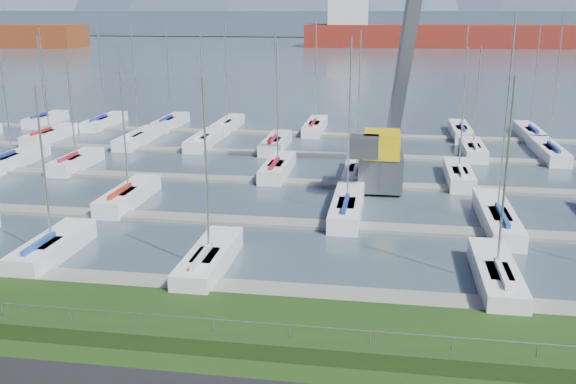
# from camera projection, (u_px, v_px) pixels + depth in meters

# --- Properties ---
(water) EXTENTS (800.00, 540.00, 0.20)m
(water) POSITION_uv_depth(u_px,v_px,m) (379.00, 41.00, 272.06)
(water) COLOR #3D4E5A
(hedge) EXTENTS (80.00, 0.70, 0.70)m
(hedge) POSITION_uv_depth(u_px,v_px,m) (238.00, 346.00, 24.54)
(hedge) COLOR #213513
(hedge) RESTS_ON grass
(fence) EXTENTS (80.00, 0.04, 0.04)m
(fence) POSITION_uv_depth(u_px,v_px,m) (239.00, 321.00, 24.69)
(fence) COLOR gray
(fence) RESTS_ON grass
(foothill) EXTENTS (900.00, 80.00, 12.00)m
(foothill) POSITION_uv_depth(u_px,v_px,m) (382.00, 22.00, 336.78)
(foothill) COLOR #455366
(foothill) RESTS_ON water
(docks) EXTENTS (90.00, 41.60, 0.25)m
(docks) POSITION_uv_depth(u_px,v_px,m) (316.00, 183.00, 49.77)
(docks) COLOR slate
(docks) RESTS_ON water
(crane) EXTENTS (5.52, 13.21, 22.35)m
(crane) POSITION_uv_depth(u_px,v_px,m) (389.00, 114.00, 47.29)
(crane) COLOR #585C60
(crane) RESTS_ON water
(cargo_ship_mid) EXTENTS (101.00, 22.15, 21.50)m
(cargo_ship_mid) POSITION_uv_depth(u_px,v_px,m) (435.00, 36.00, 227.01)
(cargo_ship_mid) COLOR maroon
(cargo_ship_mid) RESTS_ON water
(sailboat_fleet) EXTENTS (75.53, 49.90, 13.11)m
(sailboat_fleet) POSITION_uv_depth(u_px,v_px,m) (292.00, 103.00, 51.51)
(sailboat_fleet) COLOR silver
(sailboat_fleet) RESTS_ON water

